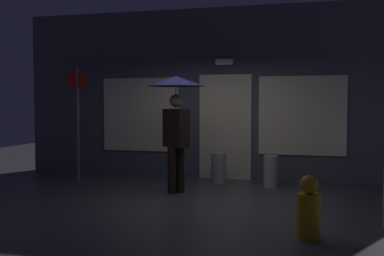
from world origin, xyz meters
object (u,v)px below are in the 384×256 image
at_px(street_sign_post, 78,117).
at_px(sidewalk_bollard_2, 271,171).
at_px(sidewalk_bollard, 219,168).
at_px(fire_hydrant, 309,209).
at_px(person_with_umbrella, 176,104).

xyz_separation_m(street_sign_post, sidewalk_bollard_2, (3.80, 0.44, -1.01)).
relative_size(street_sign_post, sidewalk_bollard_2, 3.83).
xyz_separation_m(sidewalk_bollard, fire_hydrant, (1.72, -3.39, 0.04)).
height_order(street_sign_post, sidewalk_bollard, street_sign_post).
relative_size(street_sign_post, fire_hydrant, 3.08).
bearing_deg(fire_hydrant, sidewalk_bollard_2, 102.04).
relative_size(sidewalk_bollard, fire_hydrant, 0.80).
bearing_deg(sidewalk_bollard, fire_hydrant, -63.01).
relative_size(person_with_umbrella, fire_hydrant, 2.76).
height_order(street_sign_post, sidewalk_bollard_2, street_sign_post).
bearing_deg(fire_hydrant, sidewalk_bollard, 116.99).
bearing_deg(fire_hydrant, person_with_umbrella, 135.82).
xyz_separation_m(sidewalk_bollard, sidewalk_bollard_2, (1.05, -0.22, 0.00)).
distance_m(person_with_umbrella, sidewalk_bollard, 1.83).
distance_m(person_with_umbrella, fire_hydrant, 3.40).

